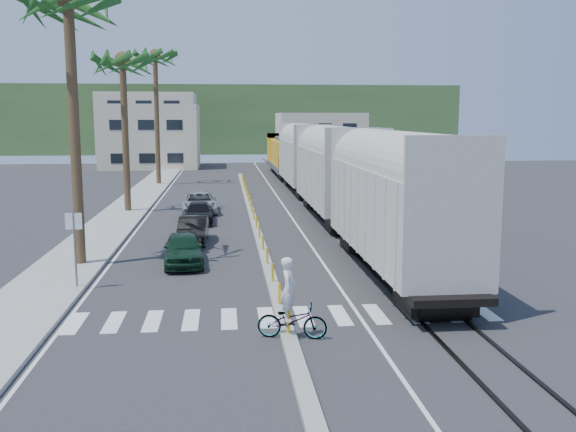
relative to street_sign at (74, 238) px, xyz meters
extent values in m
plane|color=#28282B|center=(7.30, -2.00, -1.97)|extent=(140.00, 140.00, 0.00)
cube|color=gray|center=(-1.20, 23.00, -1.90)|extent=(3.00, 90.00, 0.15)
cube|color=black|center=(11.58, 26.00, -1.94)|extent=(0.12, 100.00, 0.06)
cube|color=black|center=(13.02, 26.00, -1.94)|extent=(0.12, 100.00, 0.06)
cube|color=gray|center=(7.30, 18.00, -1.90)|extent=(0.45, 60.00, 0.15)
cylinder|color=gold|center=(7.30, -6.00, -1.47)|extent=(0.10, 0.10, 0.70)
cylinder|color=gold|center=(7.30, -3.00, -1.47)|extent=(0.10, 0.10, 0.70)
cylinder|color=gold|center=(7.30, 0.00, -1.47)|extent=(0.10, 0.10, 0.70)
cylinder|color=gold|center=(7.30, 3.00, -1.47)|extent=(0.10, 0.10, 0.70)
cylinder|color=gold|center=(7.30, 6.00, -1.47)|extent=(0.10, 0.10, 0.70)
cylinder|color=gold|center=(7.30, 9.00, -1.47)|extent=(0.10, 0.10, 0.70)
cylinder|color=gold|center=(7.30, 12.00, -1.47)|extent=(0.10, 0.10, 0.70)
cylinder|color=gold|center=(7.30, 15.00, -1.47)|extent=(0.10, 0.10, 0.70)
cylinder|color=gold|center=(7.30, 18.00, -1.47)|extent=(0.10, 0.10, 0.70)
cylinder|color=gold|center=(7.30, 21.00, -1.47)|extent=(0.10, 0.10, 0.70)
cylinder|color=gold|center=(7.30, 24.00, -1.47)|extent=(0.10, 0.10, 0.70)
cylinder|color=gold|center=(7.30, 27.00, -1.47)|extent=(0.10, 0.10, 0.70)
cylinder|color=gold|center=(7.30, 30.00, -1.47)|extent=(0.10, 0.10, 0.70)
cylinder|color=gold|center=(7.30, 33.00, -1.47)|extent=(0.10, 0.10, 0.70)
cylinder|color=gold|center=(7.30, 36.00, -1.47)|extent=(0.10, 0.10, 0.70)
cylinder|color=gold|center=(7.30, 39.00, -1.47)|extent=(0.10, 0.10, 0.70)
cube|color=silver|center=(7.30, -4.00, -1.97)|extent=(14.00, 2.20, 0.01)
cube|color=silver|center=(0.50, 23.00, -1.97)|extent=(0.12, 90.00, 0.01)
cube|color=silver|center=(9.80, 23.00, -1.97)|extent=(0.12, 90.00, 0.01)
cube|color=#ABAA9D|center=(12.30, 0.94, 0.73)|extent=(3.00, 12.88, 3.40)
cylinder|color=#ABAA9D|center=(12.30, 0.94, 2.43)|extent=(2.90, 12.58, 2.90)
cube|color=black|center=(12.30, 0.94, -1.47)|extent=(2.60, 12.88, 1.00)
cube|color=#ABAA9D|center=(12.30, 15.94, 0.73)|extent=(3.00, 12.88, 3.40)
cylinder|color=#ABAA9D|center=(12.30, 15.94, 2.43)|extent=(2.90, 12.58, 2.90)
cube|color=black|center=(12.30, 15.94, -1.47)|extent=(2.60, 12.88, 1.00)
cube|color=#ABAA9D|center=(12.30, 30.94, 0.73)|extent=(3.00, 12.88, 3.40)
cylinder|color=#ABAA9D|center=(12.30, 30.94, 2.43)|extent=(2.90, 12.58, 2.90)
cube|color=black|center=(12.30, 30.94, -1.47)|extent=(2.60, 12.88, 1.00)
cube|color=#4C4C4F|center=(12.30, 46.94, -0.92)|extent=(3.00, 17.00, 0.50)
cube|color=orange|center=(12.30, 45.94, 0.63)|extent=(2.70, 12.24, 2.60)
cube|color=orange|center=(12.30, 52.72, 0.93)|extent=(3.00, 3.74, 3.20)
cube|color=black|center=(12.30, 46.94, -1.52)|extent=(2.60, 13.60, 0.90)
cylinder|color=brown|center=(-0.70, 4.00, 3.53)|extent=(0.44, 0.44, 11.00)
cylinder|color=brown|center=(-1.00, 20.00, 3.03)|extent=(0.44, 0.44, 10.00)
sphere|color=#174A18|center=(-1.00, 20.00, 8.18)|extent=(3.20, 3.20, 3.20)
cylinder|color=brown|center=(-0.70, 38.00, 4.03)|extent=(0.44, 0.44, 12.00)
sphere|color=#174A18|center=(-0.70, 38.00, 10.18)|extent=(3.20, 3.20, 3.20)
cylinder|color=slate|center=(0.00, 0.00, -0.47)|extent=(0.08, 0.08, 3.00)
cube|color=silver|center=(0.00, 0.00, 0.63)|extent=(0.60, 0.04, 0.60)
cube|color=beige|center=(-3.70, 60.00, 2.03)|extent=(12.00, 10.00, 8.00)
cube|color=beige|center=(-5.70, 76.00, 3.03)|extent=(14.00, 12.00, 10.00)
cube|color=beige|center=(19.30, 68.00, 1.53)|extent=(12.00, 10.00, 7.00)
cube|color=#385628|center=(7.30, 98.00, 4.03)|extent=(80.00, 20.00, 12.00)
imported|color=black|center=(3.70, 3.84, -1.26)|extent=(2.26, 4.39, 1.41)
imported|color=black|center=(3.88, 8.75, -1.30)|extent=(1.64, 4.15, 1.34)
imported|color=black|center=(3.95, 15.05, -1.35)|extent=(1.86, 4.33, 1.24)
imported|color=#B7BABD|center=(3.84, 19.39, -1.27)|extent=(2.76, 5.23, 1.40)
imported|color=#9EA0A5|center=(7.42, -6.00, -1.44)|extent=(1.59, 2.34, 1.07)
imported|color=silver|center=(7.32, -6.00, -0.49)|extent=(0.87, 0.74, 1.86)
camera|label=1|loc=(5.51, -23.81, 4.38)|focal=40.00mm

